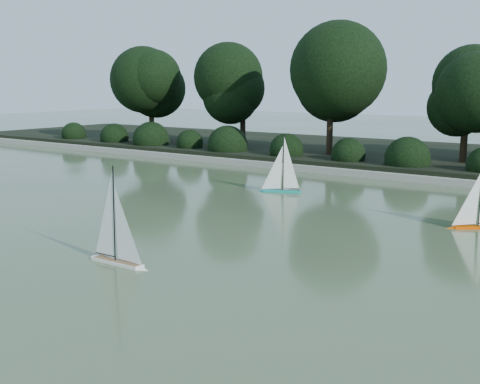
# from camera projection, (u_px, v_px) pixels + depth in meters

# --- Properties ---
(ground) EXTENTS (80.00, 80.00, 0.00)m
(ground) POSITION_uv_depth(u_px,v_px,m) (167.00, 260.00, 8.70)
(ground) COLOR #425533
(ground) RESTS_ON ground
(pond_coping) EXTENTS (40.00, 0.35, 0.18)m
(pond_coping) POSITION_uv_depth(u_px,v_px,m) (397.00, 176.00, 15.89)
(pond_coping) COLOR gray
(pond_coping) RESTS_ON ground
(far_bank) EXTENTS (40.00, 8.00, 0.30)m
(far_bank) POSITION_uv_depth(u_px,v_px,m) (444.00, 159.00, 19.08)
(far_bank) COLOR black
(far_bank) RESTS_ON ground
(tree_line) EXTENTS (26.31, 3.93, 4.39)m
(tree_line) POSITION_uv_depth(u_px,v_px,m) (477.00, 79.00, 16.68)
(tree_line) COLOR black
(tree_line) RESTS_ON ground
(shrub_hedge) EXTENTS (29.10, 1.10, 1.10)m
(shrub_hedge) POSITION_uv_depth(u_px,v_px,m) (410.00, 160.00, 16.55)
(shrub_hedge) COLOR black
(shrub_hedge) RESTS_ON ground
(sailboat_white_b) EXTENTS (1.09, 0.20, 1.49)m
(sailboat_white_b) POSITION_uv_depth(u_px,v_px,m) (121.00, 249.00, 8.42)
(sailboat_white_b) COLOR white
(sailboat_white_b) RESTS_ON ground
(sailboat_orange) EXTENTS (0.86, 0.69, 1.34)m
(sailboat_orange) POSITION_uv_depth(u_px,v_px,m) (473.00, 217.00, 10.55)
(sailboat_orange) COLOR #EF4C00
(sailboat_orange) RESTS_ON ground
(sailboat_teal) EXTENTS (1.02, 0.57, 1.45)m
(sailboat_teal) POSITION_uv_depth(u_px,v_px,m) (278.00, 182.00, 14.10)
(sailboat_teal) COLOR #118B80
(sailboat_teal) RESTS_ON ground
(race_buoy) EXTENTS (0.14, 0.14, 0.14)m
(race_buoy) POSITION_uv_depth(u_px,v_px,m) (105.00, 254.00, 9.01)
(race_buoy) COLOR #E44A0C
(race_buoy) RESTS_ON ground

